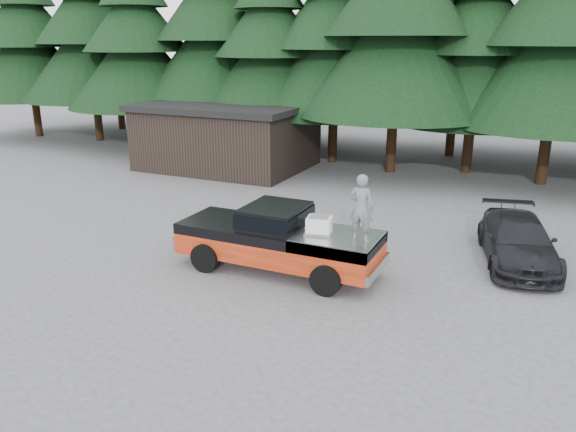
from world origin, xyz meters
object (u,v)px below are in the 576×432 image
at_px(pickup_truck, 279,248).
at_px(parked_car, 518,241).
at_px(air_compressor, 319,226).
at_px(man_on_bed, 361,208).
at_px(utility_building, 227,135).

xyz_separation_m(pickup_truck, parked_car, (6.18, 3.55, 0.02)).
distance_m(air_compressor, parked_car, 6.17).
relative_size(man_on_bed, parked_car, 0.38).
height_order(man_on_bed, utility_building, utility_building).
relative_size(pickup_truck, utility_building, 0.71).
relative_size(parked_car, utility_building, 0.56).
bearing_deg(parked_car, utility_building, 138.66).
height_order(pickup_truck, air_compressor, air_compressor).
xyz_separation_m(man_on_bed, utility_building, (-10.92, 11.49, -0.56)).
height_order(pickup_truck, man_on_bed, man_on_bed).
relative_size(air_compressor, parked_car, 0.14).
bearing_deg(parked_car, pickup_truck, -163.37).
bearing_deg(pickup_truck, air_compressor, -4.35).
distance_m(pickup_truck, parked_car, 7.12).
relative_size(pickup_truck, man_on_bed, 3.35).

